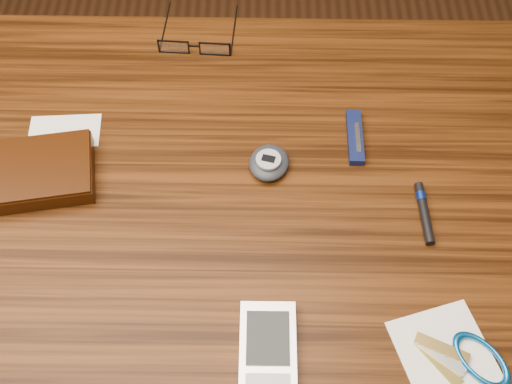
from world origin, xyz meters
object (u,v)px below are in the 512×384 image
wallet_and_card (44,170)px  pocket_knife (355,137)px  eyeglasses (195,45)px  notepad_keys (464,358)px  pda_phone (268,353)px  pedometer (269,163)px  desk (209,248)px

wallet_and_card → pocket_knife: wallet_and_card is taller
eyeglasses → pocket_knife: (0.22, -0.16, -0.01)m
notepad_keys → wallet_and_card: bearing=154.9°
pocket_knife → pda_phone: bearing=-110.9°
wallet_and_card → pedometer: (0.29, 0.02, -0.00)m
wallet_and_card → pedometer: wallet_and_card is taller
eyeglasses → pedometer: bearing=-62.5°
pedometer → pocket_knife: (0.11, 0.05, -0.00)m
pedometer → notepad_keys: (0.21, -0.25, -0.01)m
eyeglasses → pda_phone: size_ratio=1.02×
eyeglasses → wallet_and_card: bearing=-127.2°
wallet_and_card → pedometer: size_ratio=2.43×
notepad_keys → eyeglasses: bearing=124.7°
desk → eyeglasses: bearing=96.1°
pedometer → pocket_knife: 0.12m
desk → pda_phone: size_ratio=8.78×
desk → pocket_knife: size_ratio=11.41×
eyeglasses → pedometer: same height
eyeglasses → pedometer: 0.24m
desk → pda_phone: pda_phone is taller
eyeglasses → notepad_keys: 0.56m
eyeglasses → pda_phone: eyeglasses is taller
wallet_and_card → notepad_keys: (0.50, -0.23, -0.01)m
wallet_and_card → pedometer: bearing=3.9°
desk → eyeglasses: 0.30m
desk → pedometer: (0.08, 0.07, 0.11)m
pda_phone → notepad_keys: (0.21, -0.00, -0.00)m
pda_phone → pedometer: (-0.00, 0.25, 0.00)m
wallet_and_card → pocket_knife: 0.41m
wallet_and_card → pda_phone: bearing=-39.1°
wallet_and_card → eyeglasses: 0.29m
eyeglasses → pocket_knife: eyeglasses is taller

